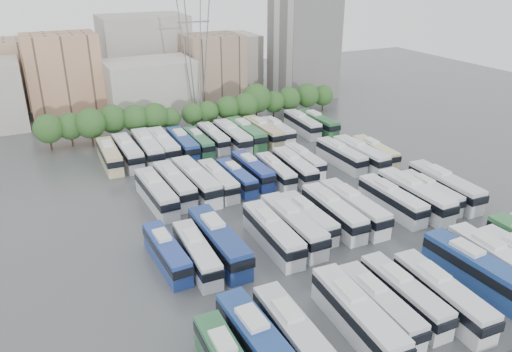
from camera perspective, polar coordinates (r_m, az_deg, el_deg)
name	(u,v)px	position (r m, az deg, el deg)	size (l,w,h in m)	color
ground	(302,211)	(72.09, 5.22, -4.01)	(220.00, 220.00, 0.00)	#424447
tree_line	(197,110)	(106.16, -6.72, 7.48)	(65.98, 7.71, 8.22)	black
city_buildings	(132,69)	(131.57, -14.00, 11.73)	(102.00, 35.00, 20.00)	#9E998E
apartment_tower	(304,45)	(132.77, 5.46, 14.66)	(14.00, 14.00, 26.00)	silver
electricity_pylon	(194,34)	(111.39, -7.07, 15.84)	(9.00, 6.91, 33.83)	slate
bus_r0_s1	(260,346)	(46.20, 0.52, -18.86)	(3.40, 13.41, 4.18)	navy
bus_r0_s2	(295,336)	(47.38, 4.51, -17.80)	(2.95, 12.79, 4.00)	silver
bus_r0_s4	(357,316)	(50.26, 11.50, -15.36)	(3.54, 13.33, 4.14)	silver
bus_r0_s5	(379,305)	(52.39, 13.91, -14.11)	(2.87, 11.76, 3.67)	silver
bus_r0_s6	(404,294)	(54.42, 16.56, -12.80)	(2.79, 11.95, 3.74)	silver
bus_r0_s7	(442,295)	(55.32, 20.49, -12.58)	(3.32, 12.84, 3.99)	silver
bus_r0_s9	(477,270)	(60.45, 23.91, -9.76)	(3.56, 13.54, 4.21)	navy
bus_r0_s10	(497,262)	(62.94, 25.85, -8.82)	(3.23, 13.14, 4.10)	silver
bus_r1_s0	(167,252)	(59.88, -10.17, -8.58)	(2.98, 11.43, 3.55)	navy
bus_r1_s1	(197,253)	(59.13, -6.81, -8.73)	(2.85, 11.79, 3.68)	silver
bus_r1_s2	(219,241)	(60.65, -4.30, -7.39)	(3.26, 13.74, 4.29)	navy
bus_r1_s4	(273,233)	(62.37, 1.90, -6.54)	(3.12, 12.87, 4.02)	silver
bus_r1_s5	(293,225)	(64.23, 4.23, -5.57)	(2.90, 13.26, 4.16)	silver
bus_r1_s6	(308,217)	(66.77, 5.98, -4.71)	(2.64, 11.46, 3.59)	silver
bus_r1_s7	(333,212)	(68.14, 8.82, -4.06)	(3.08, 12.85, 4.01)	silver
bus_r1_s8	(353,207)	(69.72, 11.07, -3.51)	(2.88, 13.19, 4.14)	silver
bus_r1_s10	(392,199)	(73.44, 15.25, -2.60)	(2.77, 12.38, 3.88)	silver
bus_r1_s11	(415,195)	(75.18, 17.68, -2.11)	(2.98, 13.64, 4.28)	silver
bus_r1_s12	(430,192)	(77.64, 19.23, -1.77)	(2.69, 11.47, 3.59)	silver
bus_r1_s13	(445,186)	(79.77, 20.76, -1.06)	(3.45, 13.64, 4.25)	silver
bus_r2_s1	(156,193)	(74.07, -11.34, -1.89)	(3.36, 13.08, 4.07)	silver
bus_r2_s2	(174,184)	(76.39, -9.30, -0.93)	(3.26, 12.94, 4.03)	silver
bus_r2_s3	(196,181)	(76.79, -6.86, -0.55)	(3.66, 13.82, 4.29)	silver
bus_r2_s4	(218,180)	(77.51, -4.36, -0.45)	(2.67, 11.71, 3.67)	silver
bus_r2_s5	(237,177)	(78.65, -2.24, -0.13)	(2.72, 10.95, 3.42)	navy
bus_r2_s6	(252,170)	(81.08, -0.41, 0.73)	(2.68, 11.73, 3.67)	navy
bus_r2_s7	(276,171)	(80.82, 2.27, 0.56)	(2.91, 11.18, 3.48)	silver
bus_r2_s8	(294,167)	(82.21, 4.41, 1.04)	(3.26, 12.25, 3.81)	silver
bus_r2_s9	(304,160)	(85.73, 5.54, 1.83)	(2.71, 11.02, 3.44)	silver
bus_r2_s11	(341,155)	(88.23, 9.69, 2.36)	(2.86, 12.13, 3.79)	silver
bus_r2_s12	(360,154)	(88.89, 11.84, 2.44)	(3.14, 13.00, 4.06)	silver
bus_r2_s13	(375,152)	(91.48, 13.46, 2.74)	(3.05, 11.47, 3.56)	beige
bus_r3_s0	(110,155)	(90.42, -16.40, 2.27)	(2.87, 12.34, 3.86)	#C0B684
bus_r3_s1	(128,152)	(91.03, -14.44, 2.70)	(3.08, 13.01, 4.07)	silver
bus_r3_s2	(147,148)	(91.87, -12.31, 3.17)	(3.19, 13.74, 4.30)	silver
bus_r3_s3	(163,145)	(92.87, -10.54, 3.48)	(2.88, 13.08, 4.10)	silver
bus_r3_s4	(183,144)	(93.17, -8.39, 3.66)	(2.94, 12.73, 3.98)	navy
bus_r3_s5	(198,142)	(94.38, -6.59, 3.89)	(2.49, 11.37, 3.56)	#2F6F45
bus_r3_s6	(213,137)	(96.41, -4.89, 4.42)	(2.67, 11.71, 3.67)	silver
bus_r3_s7	(232,136)	(96.02, -2.71, 4.55)	(3.08, 13.32, 4.17)	silver
bus_r3_s8	(246,133)	(97.81, -1.12, 4.93)	(2.94, 13.19, 4.13)	#30713E
bus_r3_s9	(263,132)	(98.78, 0.82, 5.10)	(3.16, 13.04, 4.07)	#C1B584
bus_r3_s10	(278,130)	(100.45, 2.48, 5.25)	(2.78, 11.45, 3.57)	silver
bus_r3_s12	(302,124)	(104.41, 5.30, 5.96)	(3.30, 12.43, 3.86)	silver
bus_r3_s13	(318,123)	(105.44, 7.05, 6.07)	(3.10, 12.48, 3.89)	#2A6336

